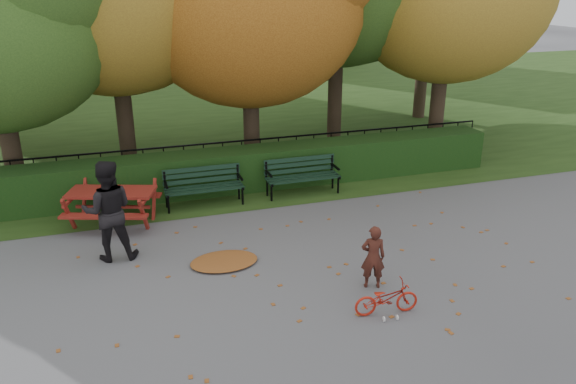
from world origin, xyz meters
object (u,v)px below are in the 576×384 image
object	(u,v)px
bench_right	(302,173)
bicycle	(386,298)
child	(373,257)
bench_left	(203,184)
picnic_table	(112,198)
adult	(108,211)

from	to	relation	value
bench_right	bicycle	xyz separation A→B (m)	(-0.47, -5.39, -0.25)
bench_right	child	bearing A→B (deg)	-94.02
bench_left	bicycle	xyz separation A→B (m)	(1.93, -5.39, -0.25)
picnic_table	child	bearing A→B (deg)	-25.87
adult	bicycle	xyz separation A→B (m)	(4.02, -3.28, -0.69)
picnic_table	child	xyz separation A→B (m)	(4.11, -4.07, -0.03)
bench_right	picnic_table	xyz separation A→B (m)	(-4.43, -0.50, 0.07)
picnic_table	bench_right	bearing A→B (deg)	25.35
picnic_table	bicycle	size ratio (longest dim) A/B	2.08
child	adult	bearing A→B (deg)	-12.30
adult	bench_left	bearing A→B (deg)	-130.83
bench_right	child	distance (m)	4.59
picnic_table	bicycle	xyz separation A→B (m)	(3.96, -4.89, -0.32)
adult	picnic_table	bearing A→B (deg)	-88.44
picnic_table	child	world-z (taller)	child
bench_right	bench_left	bearing A→B (deg)	180.00
bench_left	picnic_table	bearing A→B (deg)	-166.12
adult	bicycle	world-z (taller)	adult
bench_right	child	world-z (taller)	child
bench_left	child	distance (m)	5.02
picnic_table	adult	distance (m)	1.65
child	bicycle	xyz separation A→B (m)	(-0.15, -0.82, -0.29)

